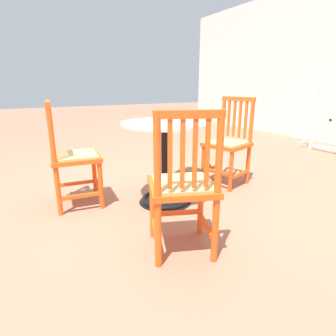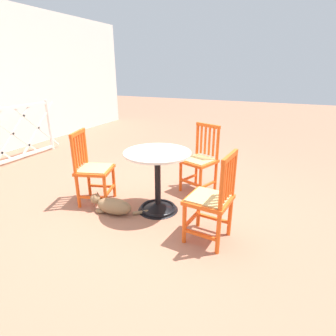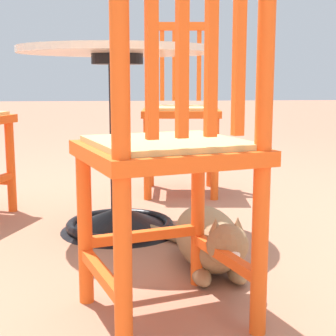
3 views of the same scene
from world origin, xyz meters
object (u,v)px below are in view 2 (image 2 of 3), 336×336
at_px(orange_chair_at_corner, 212,200).
at_px(orange_chair_tucked_in, 200,161).
at_px(tabby_cat, 111,206).
at_px(cafe_table, 158,188).
at_px(orange_chair_facing_out, 93,170).

height_order(orange_chair_at_corner, orange_chair_tucked_in, same).
bearing_deg(orange_chair_tucked_in, tabby_cat, 144.18).
xyz_separation_m(orange_chair_at_corner, tabby_cat, (0.04, 1.20, -0.34)).
relative_size(cafe_table, orange_chair_at_corner, 0.83).
xyz_separation_m(cafe_table, orange_chair_facing_out, (-0.13, 0.82, 0.15)).
relative_size(orange_chair_at_corner, tabby_cat, 1.27).
relative_size(orange_chair_facing_out, orange_chair_tucked_in, 1.00).
bearing_deg(orange_chair_facing_out, tabby_cat, -114.02).
bearing_deg(cafe_table, tabby_cat, 121.59).
bearing_deg(orange_chair_facing_out, orange_chair_tucked_in, -51.65).
relative_size(orange_chair_facing_out, tabby_cat, 1.27).
bearing_deg(tabby_cat, orange_chair_tucked_in, -35.82).
bearing_deg(orange_chair_facing_out, orange_chair_at_corner, -97.45).
xyz_separation_m(cafe_table, orange_chair_tucked_in, (0.74, -0.28, 0.15)).
height_order(orange_chair_at_corner, tabby_cat, orange_chair_at_corner).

